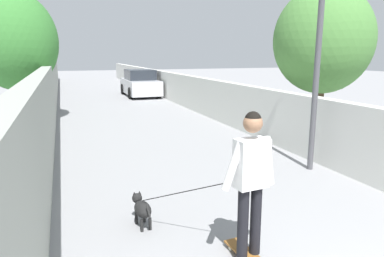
# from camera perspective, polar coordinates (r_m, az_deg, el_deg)

# --- Properties ---
(ground_plane) EXTENTS (80.00, 80.00, 0.00)m
(ground_plane) POSITION_cam_1_polar(r_m,az_deg,el_deg) (15.33, -10.51, 2.62)
(ground_plane) COLOR gray
(wall_left) EXTENTS (48.00, 0.30, 2.02)m
(wall_left) POSITION_cam_1_polar(r_m,az_deg,el_deg) (13.01, -22.07, 4.81)
(wall_left) COLOR #999E93
(wall_left) RESTS_ON ground
(fence_right) EXTENTS (48.00, 0.30, 1.47)m
(fence_right) POSITION_cam_1_polar(r_m,az_deg,el_deg) (14.13, 2.70, 5.03)
(fence_right) COLOR silver
(fence_right) RESTS_ON ground
(tree_left_near) EXTENTS (2.84, 2.84, 4.71)m
(tree_left_near) POSITION_cam_1_polar(r_m,az_deg,el_deg) (20.04, -26.47, 13.19)
(tree_left_near) COLOR #473523
(tree_left_near) RESTS_ON ground
(tree_left_mid) EXTENTS (2.86, 2.86, 4.55)m
(tree_left_mid) POSITION_cam_1_polar(r_m,az_deg,el_deg) (14.00, -26.64, 12.42)
(tree_left_mid) COLOR #473523
(tree_left_mid) RESTS_ON ground
(tree_right_far) EXTENTS (2.78, 2.78, 4.32)m
(tree_right_far) POSITION_cam_1_polar(r_m,az_deg,el_deg) (10.99, 20.34, 13.14)
(tree_right_far) COLOR #473523
(tree_right_far) RESTS_ON ground
(lamp_post) EXTENTS (0.36, 0.36, 4.57)m
(lamp_post) POSITION_cam_1_polar(r_m,az_deg,el_deg) (7.74, 20.00, 16.20)
(lamp_post) COLOR #4C4C51
(lamp_post) RESTS_ON ground
(skateboard) EXTENTS (0.82, 0.28, 0.08)m
(skateboard) POSITION_cam_1_polar(r_m,az_deg,el_deg) (4.55, 9.03, -19.55)
(skateboard) COLOR brown
(skateboard) RESTS_ON ground
(person_skateboarder) EXTENTS (0.26, 0.72, 1.73)m
(person_skateboarder) POSITION_cam_1_polar(r_m,az_deg,el_deg) (4.11, 9.50, -7.14)
(person_skateboarder) COLOR black
(person_skateboarder) RESTS_ON skateboard
(dog) EXTENTS (1.61, 1.13, 1.06)m
(dog) POSITION_cam_1_polar(r_m,az_deg,el_deg) (5.23, -8.01, -12.58)
(dog) COLOR black
(dog) RESTS_ON ground
(car_near) EXTENTS (4.00, 1.80, 1.54)m
(car_near) POSITION_cam_1_polar(r_m,az_deg,el_deg) (21.06, -8.37, 7.15)
(car_near) COLOR silver
(car_near) RESTS_ON ground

